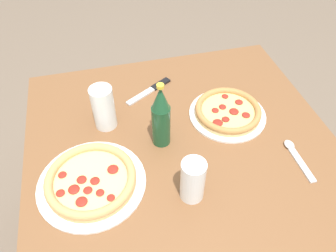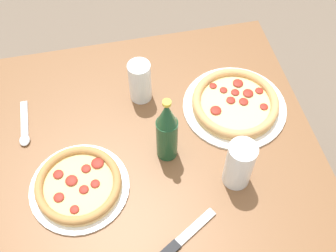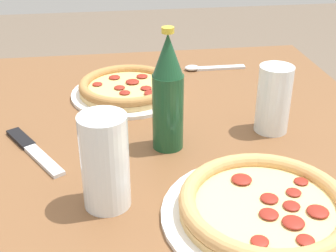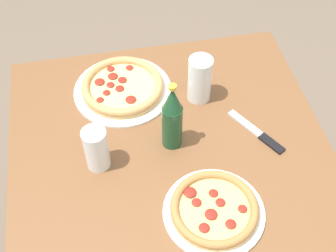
{
  "view_description": "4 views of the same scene",
  "coord_description": "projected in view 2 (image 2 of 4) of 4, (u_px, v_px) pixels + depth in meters",
  "views": [
    {
      "loc": [
        -0.21,
        -0.67,
        1.53
      ],
      "look_at": [
        -0.04,
        0.0,
        0.82
      ],
      "focal_mm": 35.0,
      "sensor_mm": 36.0,
      "label": 1
    },
    {
      "loc": [
        0.06,
        0.6,
        1.74
      ],
      "look_at": [
        -0.08,
        -0.04,
        0.8
      ],
      "focal_mm": 45.0,
      "sensor_mm": 36.0,
      "label": 2
    },
    {
      "loc": [
        -0.81,
        0.12,
        1.19
      ],
      "look_at": [
        -0.07,
        0.01,
        0.79
      ],
      "focal_mm": 50.0,
      "sensor_mm": 36.0,
      "label": 3
    },
    {
      "loc": [
        0.74,
        -0.16,
        1.8
      ],
      "look_at": [
        -0.07,
        -0.0,
        0.81
      ],
      "focal_mm": 50.0,
      "sensor_mm": 36.0,
      "label": 4
    }
  ],
  "objects": [
    {
      "name": "ground_plane",
      "position": [
        152.0,
        245.0,
        1.77
      ],
      "size": [
        8.0,
        8.0,
        0.0
      ],
      "primitive_type": "plane",
      "color": "#6B5B4C"
    },
    {
      "name": "pizza_salami",
      "position": [
        79.0,
        185.0,
        1.08
      ],
      "size": [
        0.26,
        0.26,
        0.04
      ],
      "color": "white",
      "rests_on": "table"
    },
    {
      "name": "glass_orange_juice",
      "position": [
        239.0,
        166.0,
        1.06
      ],
      "size": [
        0.07,
        0.07,
        0.15
      ],
      "color": "white",
      "rests_on": "table"
    },
    {
      "name": "table",
      "position": [
        149.0,
        209.0,
        1.46
      ],
      "size": [
        0.97,
        0.9,
        0.75
      ],
      "color": "brown",
      "rests_on": "ground_plane"
    },
    {
      "name": "pizza_veggie",
      "position": [
        235.0,
        103.0,
        1.23
      ],
      "size": [
        0.31,
        0.31,
        0.04
      ],
      "color": "white",
      "rests_on": "table"
    },
    {
      "name": "glass_mango_juice",
      "position": [
        140.0,
        83.0,
        1.22
      ],
      "size": [
        0.07,
        0.07,
        0.13
      ],
      "color": "white",
      "rests_on": "table"
    },
    {
      "name": "knife",
      "position": [
        181.0,
        240.0,
        1.02
      ],
      "size": [
        0.19,
        0.12,
        0.01
      ],
      "color": "black",
      "rests_on": "table"
    },
    {
      "name": "spoon",
      "position": [
        25.0,
        129.0,
        1.2
      ],
      "size": [
        0.03,
        0.16,
        0.01
      ],
      "color": "silver",
      "rests_on": "table"
    },
    {
      "name": "beer_bottle",
      "position": [
        167.0,
        131.0,
        1.07
      ],
      "size": [
        0.06,
        0.06,
        0.23
      ],
      "color": "#194728",
      "rests_on": "table"
    }
  ]
}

